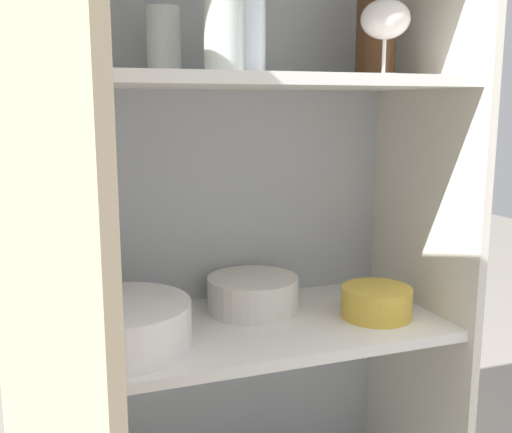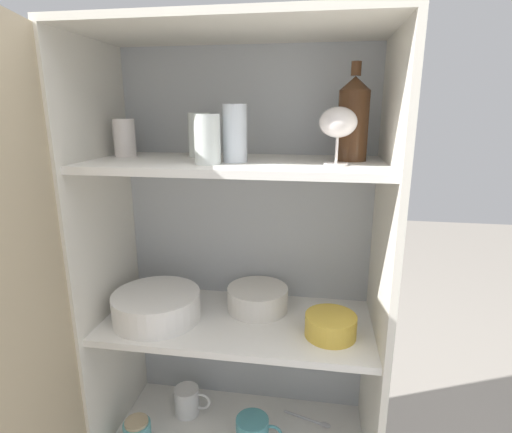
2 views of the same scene
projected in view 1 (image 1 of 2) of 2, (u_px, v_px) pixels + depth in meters
name	position (u px, v px, depth m)	size (l,w,h in m)	color
cupboard_back_panel	(214.00, 277.00, 1.32)	(0.81, 0.02, 1.47)	#B2B7BC
cupboard_side_left	(18.00, 328.00, 1.01)	(0.02, 0.39, 1.47)	silver
cupboard_side_right	(418.00, 282.00, 1.28)	(0.02, 0.39, 1.47)	silver
shelf_board_middle	(241.00, 330.00, 1.15)	(0.78, 0.35, 0.02)	white
shelf_board_upper	(240.00, 82.00, 1.07)	(0.78, 0.35, 0.02)	white
tumbler_glass_0	(164.00, 42.00, 1.09)	(0.06, 0.06, 0.12)	white
tumbler_glass_1	(40.00, 41.00, 0.99)	(0.06, 0.06, 0.11)	silver
tumbler_glass_2	(224.00, 35.00, 0.97)	(0.06, 0.06, 0.12)	white
tumbler_glass_3	(247.00, 32.00, 1.03)	(0.06, 0.06, 0.14)	white
wine_glass_0	(385.00, 21.00, 1.08)	(0.09, 0.09, 0.14)	silver
wine_bottle	(376.00, 24.00, 1.19)	(0.08, 0.08, 0.25)	#4C2D19
plate_stack_white	(118.00, 326.00, 1.04)	(0.26, 0.26, 0.08)	white
mixing_bowl_large	(253.00, 292.00, 1.23)	(0.19, 0.19, 0.07)	silver
serving_bowl_small	(377.00, 301.00, 1.19)	(0.14, 0.14, 0.06)	gold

